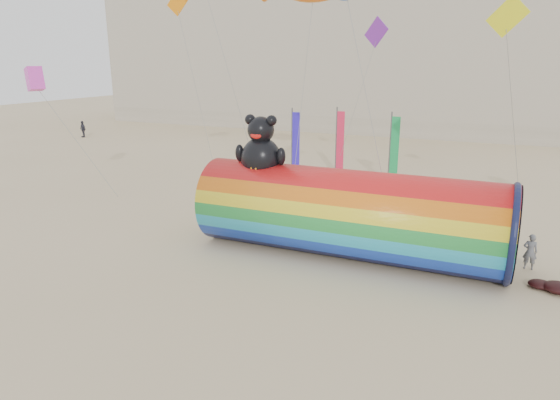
% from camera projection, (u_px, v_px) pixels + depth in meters
% --- Properties ---
extents(ground, '(160.00, 160.00, 0.00)m').
position_uv_depth(ground, '(256.00, 259.00, 22.03)').
color(ground, '#CCB58C').
rests_on(ground, ground).
extents(hotel_building, '(60.40, 15.40, 20.60)m').
position_uv_depth(hotel_building, '(331.00, 45.00, 64.35)').
color(hotel_building, '#B7AD99').
rests_on(hotel_building, ground).
extents(windsock_assembly, '(13.48, 4.10, 6.21)m').
position_uv_depth(windsock_assembly, '(348.00, 212.00, 21.94)').
color(windsock_assembly, red).
rests_on(windsock_assembly, ground).
extents(kite_handler, '(0.58, 0.39, 1.55)m').
position_uv_depth(kite_handler, '(530.00, 252.00, 20.82)').
color(kite_handler, slate).
rests_on(kite_handler, ground).
extents(festival_banners, '(7.75, 1.99, 5.20)m').
position_uv_depth(festival_banners, '(341.00, 145.00, 35.43)').
color(festival_banners, '#59595E').
rests_on(festival_banners, ground).
extents(beachgoers, '(77.35, 40.15, 1.84)m').
position_uv_depth(beachgoers, '(502.00, 277.00, 18.20)').
color(beachgoers, '#33333F').
rests_on(beachgoers, ground).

